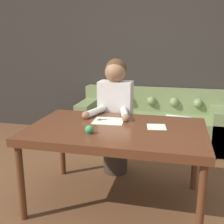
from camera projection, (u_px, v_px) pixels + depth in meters
ground_plane at (126, 206)px, 2.62m from camera, size 16.00×16.00×0.00m
wall_back at (153, 53)px, 4.31m from camera, size 8.00×0.06×2.60m
dining_table at (116, 134)px, 2.51m from camera, size 1.57×0.99×0.75m
couch at (150, 123)px, 4.19m from camera, size 2.08×0.77×0.79m
person at (115, 116)px, 3.14m from camera, size 0.48×0.62×1.31m
pattern_paper_main at (109, 121)px, 2.69m from camera, size 0.30×0.27×0.00m
pattern_paper_offcut at (156, 127)px, 2.50m from camera, size 0.19×0.20×0.00m
scissors at (104, 120)px, 2.72m from camera, size 0.22×0.12×0.01m
pin_cushion at (89, 130)px, 2.32m from camera, size 0.07×0.07×0.07m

